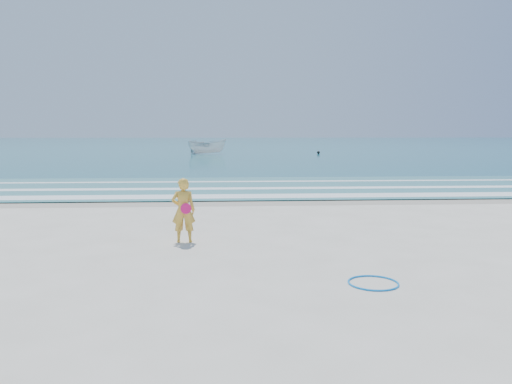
{
  "coord_description": "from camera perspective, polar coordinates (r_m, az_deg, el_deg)",
  "views": [
    {
      "loc": [
        -0.13,
        -10.79,
        2.81
      ],
      "look_at": [
        0.76,
        4.0,
        1.0
      ],
      "focal_mm": 35.0,
      "sensor_mm": 36.0,
      "label": 1
    }
  ],
  "objects": [
    {
      "name": "ground",
      "position": [
        11.15,
        -2.71,
        -7.65
      ],
      "size": [
        400.0,
        400.0,
        0.0
      ],
      "primitive_type": "plane",
      "color": "silver",
      "rests_on": "ground"
    },
    {
      "name": "foam_far",
      "position": [
        27.43,
        -3.16,
        1.19
      ],
      "size": [
        400.0,
        0.6,
        0.01
      ],
      "primitive_type": "cube",
      "color": "white",
      "rests_on": "shallow"
    },
    {
      "name": "buoy",
      "position": [
        61.39,
        7.15,
        4.51
      ],
      "size": [
        0.36,
        0.36,
        0.36
      ],
      "primitive_type": "sphere",
      "color": "black",
      "rests_on": "ocean"
    },
    {
      "name": "ocean",
      "position": [
        115.82,
        -3.39,
        5.59
      ],
      "size": [
        400.0,
        190.0,
        0.04
      ],
      "primitive_type": "cube",
      "color": "#19727F",
      "rests_on": "ground"
    },
    {
      "name": "foam_near",
      "position": [
        21.27,
        -3.07,
        -0.49
      ],
      "size": [
        400.0,
        1.4,
        0.01
      ],
      "primitive_type": "cube",
      "color": "white",
      "rests_on": "shallow"
    },
    {
      "name": "foam_mid",
      "position": [
        24.15,
        -3.12,
        0.41
      ],
      "size": [
        400.0,
        0.9,
        0.01
      ],
      "primitive_type": "cube",
      "color": "white",
      "rests_on": "shallow"
    },
    {
      "name": "boat",
      "position": [
        60.84,
        -5.6,
        5.18
      ],
      "size": [
        4.76,
        2.13,
        1.79
      ],
      "primitive_type": "imported",
      "rotation": [
        0.0,
        0.0,
        1.48
      ],
      "color": "silver",
      "rests_on": "ocean"
    },
    {
      "name": "shallow",
      "position": [
        24.94,
        -3.13,
        0.6
      ],
      "size": [
        400.0,
        10.0,
        0.01
      ],
      "primitive_type": "cube",
      "color": "#59B7AD",
      "rests_on": "ocean"
    },
    {
      "name": "hoop",
      "position": [
        9.64,
        13.25,
        -10.07
      ],
      "size": [
        1.15,
        1.15,
        0.03
      ],
      "primitive_type": "torus",
      "rotation": [
        0.0,
        0.0,
        0.26
      ],
      "color": "#0C84E3",
      "rests_on": "ground"
    },
    {
      "name": "woman",
      "position": [
        12.76,
        -8.3,
        -2.08
      ],
      "size": [
        0.61,
        0.42,
        1.64
      ],
      "color": "gold",
      "rests_on": "ground"
    },
    {
      "name": "wet_sand",
      "position": [
        19.99,
        -3.05,
        -1.12
      ],
      "size": [
        400.0,
        2.4,
        0.0
      ],
      "primitive_type": "cube",
      "color": "#B2A893",
      "rests_on": "ground"
    }
  ]
}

